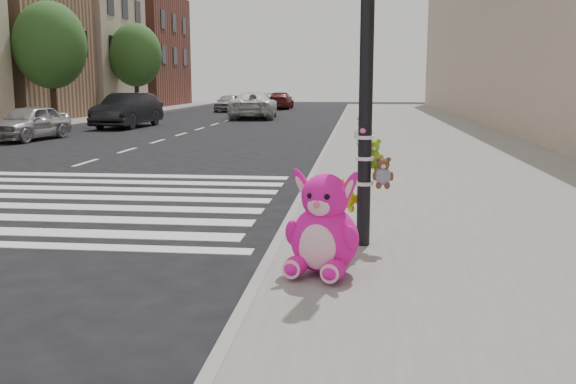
% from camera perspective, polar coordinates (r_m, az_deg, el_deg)
% --- Properties ---
extents(ground, '(120.00, 120.00, 0.00)m').
position_cam_1_polar(ground, '(6.65, -16.61, -8.91)').
color(ground, black).
rests_on(ground, ground).
extents(sidewalk_near, '(7.00, 80.00, 0.14)m').
position_cam_1_polar(sidewalk_near, '(16.10, 15.14, 2.29)').
color(sidewalk_near, slate).
rests_on(sidewalk_near, ground).
extents(curb_edge, '(0.12, 80.00, 0.15)m').
position_cam_1_polar(curb_edge, '(15.94, 2.78, 2.54)').
color(curb_edge, gray).
rests_on(curb_edge, ground).
extents(bld_far_c, '(6.00, 8.00, 8.00)m').
position_cam_1_polar(bld_far_c, '(36.59, -23.72, 12.02)').
color(bld_far_c, '#9E7354').
rests_on(bld_far_c, ground).
extents(bld_far_d, '(6.00, 8.00, 10.00)m').
position_cam_1_polar(bld_far_d, '(44.69, -17.93, 13.11)').
color(bld_far_d, '#BDA491').
rests_on(bld_far_d, ground).
extents(bld_far_e, '(6.00, 10.00, 9.00)m').
position_cam_1_polar(bld_far_e, '(54.89, -13.11, 12.10)').
color(bld_far_e, brown).
rests_on(bld_far_e, ground).
extents(signal_pole, '(0.69, 0.50, 4.00)m').
position_cam_1_polar(signal_pole, '(7.61, 6.96, 7.35)').
color(signal_pole, black).
rests_on(signal_pole, sidewalk_near).
extents(tree_far_b, '(3.20, 3.20, 5.44)m').
position_cam_1_polar(tree_far_b, '(31.03, -20.38, 12.11)').
color(tree_far_b, '#382619').
rests_on(tree_far_b, sidewalk_far).
extents(tree_far_c, '(3.20, 3.20, 5.44)m').
position_cam_1_polar(tree_far_c, '(41.17, -13.41, 11.74)').
color(tree_far_c, '#382619').
rests_on(tree_far_c, sidewalk_far).
extents(pink_bunny, '(0.85, 0.94, 1.10)m').
position_cam_1_polar(pink_bunny, '(6.53, 3.19, -3.47)').
color(pink_bunny, '#F514A5').
rests_on(pink_bunny, sidewalk_near).
extents(red_teddy, '(0.15, 0.11, 0.20)m').
position_cam_1_polar(red_teddy, '(8.09, 0.99, -3.38)').
color(red_teddy, '#A7102F').
rests_on(red_teddy, sidewalk_near).
extents(car_silver_far, '(1.89, 3.83, 1.26)m').
position_cam_1_polar(car_silver_far, '(24.82, -22.04, 5.74)').
color(car_silver_far, '#B9B9BE').
rests_on(car_silver_far, ground).
extents(car_dark_far, '(1.92, 4.81, 1.56)m').
position_cam_1_polar(car_dark_far, '(30.30, -14.06, 7.06)').
color(car_dark_far, black).
rests_on(car_dark_far, ground).
extents(car_white_near, '(2.89, 5.52, 1.48)m').
position_cam_1_polar(car_white_near, '(36.76, -3.06, 7.72)').
color(car_white_near, silver).
rests_on(car_white_near, ground).
extents(car_maroon_near, '(1.81, 4.33, 1.25)m').
position_cam_1_polar(car_maroon_near, '(49.23, -0.68, 8.13)').
color(car_maroon_near, '#5A1B19').
rests_on(car_maroon_near, ground).
extents(car_silver_deep, '(1.56, 3.63, 1.22)m').
position_cam_1_polar(car_silver_deep, '(44.91, -5.29, 7.91)').
color(car_silver_deep, '#A3A3A8').
rests_on(car_silver_deep, ground).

